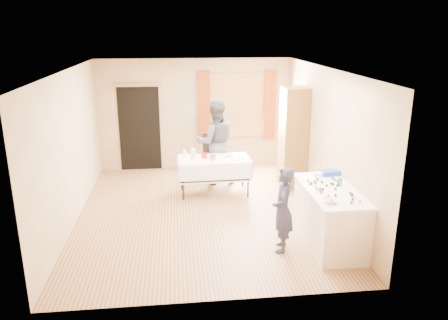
{
  "coord_description": "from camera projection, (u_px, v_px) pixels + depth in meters",
  "views": [
    {
      "loc": [
        -0.45,
        -7.44,
        3.28
      ],
      "look_at": [
        0.39,
        0.0,
        1.0
      ],
      "focal_mm": 35.0,
      "sensor_mm": 36.0,
      "label": 1
    }
  ],
  "objects": [
    {
      "name": "wall_right",
      "position": [
        326.0,
        141.0,
        7.94
      ],
      "size": [
        0.02,
        5.5,
        2.6
      ],
      "primitive_type": "cube",
      "color": "tan",
      "rests_on": "floor"
    },
    {
      "name": "cup_red",
      "position": [
        204.0,
        155.0,
        8.78
      ],
      "size": [
        0.22,
        0.22,
        0.11
      ],
      "primitive_type": "imported",
      "rotation": [
        0.0,
        0.0,
        -0.32
      ],
      "color": "red",
      "rests_on": "party_table"
    },
    {
      "name": "party_table",
      "position": [
        214.0,
        172.0,
        8.88
      ],
      "size": [
        1.48,
        0.79,
        0.75
      ],
      "rotation": [
        0.0,
        0.0,
        0.03
      ],
      "color": "black",
      "rests_on": "floor"
    },
    {
      "name": "pitcher",
      "position": [
        193.0,
        155.0,
        8.61
      ],
      "size": [
        0.12,
        0.12,
        0.22
      ],
      "primitive_type": "cylinder",
      "rotation": [
        0.0,
        0.0,
        -0.12
      ],
      "color": "silver",
      "rests_on": "party_table"
    },
    {
      "name": "curtain_left",
      "position": [
        204.0,
        106.0,
        10.2
      ],
      "size": [
        0.28,
        0.06,
        1.65
      ],
      "primitive_type": "cube",
      "color": "maroon",
      "rests_on": "wall_back"
    },
    {
      "name": "curtain_right",
      "position": [
        270.0,
        105.0,
        10.36
      ],
      "size": [
        0.28,
        0.06,
        1.65
      ],
      "primitive_type": "cube",
      "color": "maroon",
      "rests_on": "wall_back"
    },
    {
      "name": "wall_back",
      "position": [
        195.0,
        114.0,
        10.32
      ],
      "size": [
        4.5,
        0.02,
        2.6
      ],
      "primitive_type": "cube",
      "color": "tan",
      "rests_on": "floor"
    },
    {
      "name": "door_lintel",
      "position": [
        137.0,
        85.0,
        9.91
      ],
      "size": [
        1.05,
        0.06,
        0.08
      ],
      "primitive_type": "cube",
      "color": "olive",
      "rests_on": "wall_back"
    },
    {
      "name": "window_frame",
      "position": [
        237.0,
        105.0,
        10.33
      ],
      "size": [
        1.32,
        0.06,
        1.52
      ],
      "primitive_type": "cube",
      "color": "olive",
      "rests_on": "wall_back"
    },
    {
      "name": "girl",
      "position": [
        283.0,
        210.0,
        6.53
      ],
      "size": [
        0.63,
        0.54,
        1.33
      ],
      "primitive_type": "imported",
      "rotation": [
        0.0,
        0.0,
        -1.81
      ],
      "color": "#1E1F3A",
      "rests_on": "floor"
    },
    {
      "name": "foam_block",
      "position": [
        317.0,
        175.0,
        7.18
      ],
      "size": [
        0.16,
        0.12,
        0.08
      ],
      "primitive_type": "cube",
      "rotation": [
        0.0,
        0.0,
        0.11
      ],
      "color": "white",
      "rests_on": "counter"
    },
    {
      "name": "ceiling",
      "position": [
        201.0,
        69.0,
        7.31
      ],
      "size": [
        4.5,
        5.5,
        0.02
      ],
      "primitive_type": "cube",
      "color": "white",
      "rests_on": "floor"
    },
    {
      "name": "cup_rainbow",
      "position": [
        213.0,
        157.0,
        8.63
      ],
      "size": [
        0.18,
        0.18,
        0.12
      ],
      "primitive_type": "imported",
      "rotation": [
        0.0,
        0.0,
        -0.19
      ],
      "color": "red",
      "rests_on": "party_table"
    },
    {
      "name": "wall_left",
      "position": [
        70.0,
        148.0,
        7.45
      ],
      "size": [
        0.02,
        5.5,
        2.6
      ],
      "primitive_type": "cube",
      "color": "tan",
      "rests_on": "floor"
    },
    {
      "name": "cake_balls",
      "position": [
        329.0,
        188.0,
        6.66
      ],
      "size": [
        0.52,
        1.08,
        0.04
      ],
      "color": "#3F2314",
      "rests_on": "counter"
    },
    {
      "name": "mixing_bowl",
      "position": [
        330.0,
        201.0,
        6.15
      ],
      "size": [
        0.23,
        0.23,
        0.05
      ],
      "primitive_type": "imported",
      "rotation": [
        0.0,
        0.0,
        0.09
      ],
      "color": "white",
      "rests_on": "counter"
    },
    {
      "name": "floor",
      "position": [
        203.0,
        213.0,
        8.08
      ],
      "size": [
        4.5,
        5.5,
        0.02
      ],
      "primitive_type": "cube",
      "color": "#9E7047",
      "rests_on": "ground"
    },
    {
      "name": "cabinet",
      "position": [
        293.0,
        138.0,
        9.14
      ],
      "size": [
        0.5,
        0.6,
        2.11
      ],
      "primitive_type": "cube",
      "color": "brown",
      "rests_on": "floor"
    },
    {
      "name": "small_bowl",
      "position": [
        229.0,
        155.0,
        8.91
      ],
      "size": [
        0.27,
        0.27,
        0.05
      ],
      "primitive_type": "imported",
      "rotation": [
        0.0,
        0.0,
        0.35
      ],
      "color": "white",
      "rests_on": "party_table"
    },
    {
      "name": "wall_front",
      "position": [
        217.0,
        205.0,
        5.07
      ],
      "size": [
        4.5,
        0.02,
        2.6
      ],
      "primitive_type": "cube",
      "color": "tan",
      "rests_on": "floor"
    },
    {
      "name": "pastry_tray",
      "position": [
        238.0,
        158.0,
        8.74
      ],
      "size": [
        0.32,
        0.27,
        0.02
      ],
      "primitive_type": "cube",
      "rotation": [
        0.0,
        0.0,
        0.28
      ],
      "color": "white",
      "rests_on": "party_table"
    },
    {
      "name": "soda_can",
      "position": [
        340.0,
        182.0,
        6.78
      ],
      "size": [
        0.08,
        0.08,
        0.12
      ],
      "primitive_type": "cylinder",
      "rotation": [
        0.0,
        0.0,
        -0.34
      ],
      "color": "#19932F",
      "rests_on": "counter"
    },
    {
      "name": "doorway",
      "position": [
        140.0,
        128.0,
        10.24
      ],
      "size": [
        0.95,
        0.04,
        2.0
      ],
      "primitive_type": "cube",
      "color": "black",
      "rests_on": "floor"
    },
    {
      "name": "bottle",
      "position": [
        185.0,
        153.0,
        8.86
      ],
      "size": [
        0.08,
        0.08,
        0.16
      ],
      "primitive_type": "imported",
      "rotation": [
        0.0,
        0.0,
        0.02
      ],
      "color": "white",
      "rests_on": "party_table"
    },
    {
      "name": "chair",
      "position": [
        213.0,
        163.0,
        9.96
      ],
      "size": [
        0.47,
        0.47,
        0.99
      ],
      "rotation": [
        0.0,
        0.0,
        0.16
      ],
      "color": "black",
      "rests_on": "floor"
    },
    {
      "name": "counter",
      "position": [
        330.0,
        216.0,
        6.8
      ],
      "size": [
        0.78,
        1.64,
        0.91
      ],
      "color": "#F7E1CA",
      "rests_on": "floor"
    },
    {
      "name": "blue_basket",
      "position": [
        329.0,
        173.0,
        7.29
      ],
      "size": [
        0.32,
        0.24,
        0.08
      ],
      "primitive_type": "cube",
      "rotation": [
        0.0,
        0.0,
        0.12
      ],
      "color": "#1840BA",
      "rests_on": "counter"
    },
    {
      "name": "woman",
      "position": [
        216.0,
        142.0,
        9.39
      ],
      "size": [
        0.96,
        0.79,
        1.81
      ],
      "primitive_type": "imported",
      "rotation": [
        0.0,
        0.0,
        3.2
      ],
      "color": "black",
      "rests_on": "floor"
    },
    {
      "name": "window_pane",
      "position": [
        237.0,
        106.0,
        10.31
      ],
      "size": [
        1.2,
        0.02,
        1.4
      ],
      "primitive_type": "cube",
      "color": "white",
      "rests_on": "wall_back"
    }
  ]
}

